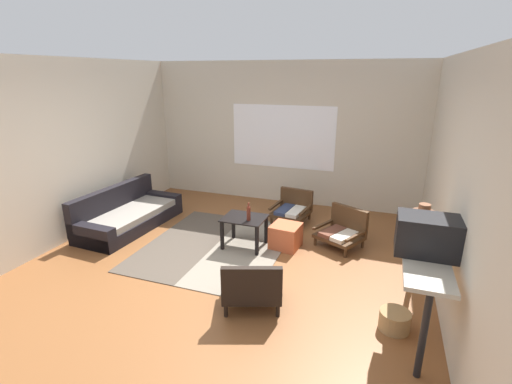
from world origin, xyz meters
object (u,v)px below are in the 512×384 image
object	(u,v)px
coffee_table	(244,224)
crt_television	(428,235)
armchair_corner	(343,230)
couch	(128,215)
armchair_striped_foreground	(252,287)
clay_vase	(423,220)
armchair_by_window	(292,208)
console_shelf	(423,258)
ottoman_orange	(286,236)
wicker_basket	(395,320)
glass_bottle	(249,213)

from	to	relation	value
coffee_table	crt_television	world-z (taller)	crt_television
coffee_table	armchair_corner	xyz separation A→B (m)	(1.36, 0.54, -0.12)
couch	coffee_table	world-z (taller)	couch
couch	armchair_striped_foreground	bearing A→B (deg)	-27.56
coffee_table	clay_vase	world-z (taller)	clay_vase
armchair_by_window	clay_vase	xyz separation A→B (m)	(1.87, -1.89, 0.76)
armchair_corner	console_shelf	bearing A→B (deg)	-60.49
couch	console_shelf	size ratio (longest dim) A/B	1.21
armchair_corner	couch	bearing A→B (deg)	-171.79
ottoman_orange	wicker_basket	xyz separation A→B (m)	(1.52, -1.42, -0.08)
console_shelf	wicker_basket	distance (m)	0.71
glass_bottle	ottoman_orange	bearing A→B (deg)	28.93
glass_bottle	wicker_basket	world-z (taller)	glass_bottle
armchair_striped_foreground	console_shelf	size ratio (longest dim) A/B	0.50
crt_television	glass_bottle	world-z (taller)	crt_television
armchair_corner	coffee_table	bearing A→B (deg)	-158.19
armchair_by_window	armchair_corner	bearing A→B (deg)	-36.29
ottoman_orange	crt_television	world-z (taller)	crt_television
console_shelf	clay_vase	size ratio (longest dim) A/B	5.18
armchair_striped_foreground	armchair_by_window	bearing A→B (deg)	94.53
clay_vase	coffee_table	bearing A→B (deg)	164.09
console_shelf	crt_television	bearing A→B (deg)	-91.80
coffee_table	console_shelf	distance (m)	2.56
couch	crt_television	bearing A→B (deg)	-15.66
crt_television	clay_vase	world-z (taller)	crt_television
armchair_corner	clay_vase	xyz separation A→B (m)	(0.93, -1.20, 0.74)
ottoman_orange	glass_bottle	world-z (taller)	glass_bottle
couch	clay_vase	size ratio (longest dim) A/B	6.28
armchair_corner	wicker_basket	xyz separation A→B (m)	(0.74, -1.78, -0.15)
armchair_corner	clay_vase	distance (m)	1.69
glass_bottle	console_shelf	bearing A→B (deg)	-24.79
couch	console_shelf	world-z (taller)	console_shelf
couch	armchair_corner	xyz separation A→B (m)	(3.48, 0.50, 0.04)
armchair_corner	console_shelf	xyz separation A→B (m)	(0.93, -1.64, 0.52)
coffee_table	clay_vase	bearing A→B (deg)	-15.91
armchair_striped_foreground	wicker_basket	xyz separation A→B (m)	(1.48, 0.15, -0.16)
couch	console_shelf	xyz separation A→B (m)	(4.41, -1.13, 0.56)
couch	ottoman_orange	xyz separation A→B (m)	(2.70, 0.15, -0.03)
console_shelf	crt_television	xyz separation A→B (m)	(-0.00, -0.10, 0.28)
coffee_table	armchair_corner	bearing A→B (deg)	21.81
ottoman_orange	console_shelf	xyz separation A→B (m)	(1.71, -1.28, 0.59)
ottoman_orange	glass_bottle	xyz separation A→B (m)	(-0.48, -0.27, 0.40)
armchair_corner	wicker_basket	bearing A→B (deg)	-67.43
couch	crt_television	world-z (taller)	crt_television
armchair_by_window	armchair_corner	distance (m)	1.17
armchair_striped_foreground	couch	bearing A→B (deg)	152.44
armchair_corner	crt_television	distance (m)	2.12
glass_bottle	armchair_corner	bearing A→B (deg)	26.25
console_shelf	glass_bottle	size ratio (longest dim) A/B	5.91
crt_television	wicker_basket	xyz separation A→B (m)	(-0.18, -0.04, -0.95)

